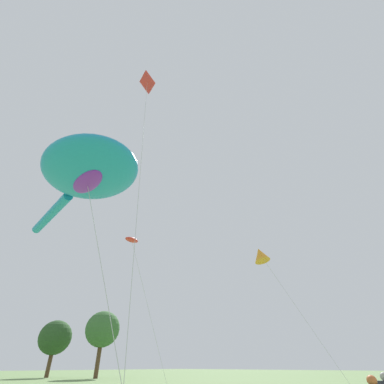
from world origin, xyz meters
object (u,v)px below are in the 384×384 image
(small_kite_delta_white, at_px, (147,90))
(small_kite_tiny_distant, at_px, (260,255))
(small_kite_diamond_red, at_px, (132,241))
(tree_broad_distant, at_px, (103,329))
(big_show_kite, at_px, (88,173))
(tree_shrub_far, at_px, (55,338))

(small_kite_delta_white, bearing_deg, small_kite_tiny_distant, 18.81)
(small_kite_delta_white, bearing_deg, small_kite_diamond_red, 67.50)
(small_kite_tiny_distant, xyz_separation_m, tree_broad_distant, (10.94, 37.53, -2.05))
(big_show_kite, bearing_deg, tree_broad_distant, 152.61)
(tree_shrub_far, relative_size, tree_broad_distant, 0.90)
(tree_shrub_far, xyz_separation_m, tree_broad_distant, (3.60, -9.45, 1.02))
(big_show_kite, xyz_separation_m, small_kite_diamond_red, (6.24, 3.96, -0.92))
(small_kite_tiny_distant, bearing_deg, tree_broad_distant, 72.44)
(small_kite_delta_white, height_order, tree_broad_distant, small_kite_delta_white)
(tree_shrub_far, bearing_deg, small_kite_delta_white, -113.31)
(big_show_kite, distance_m, small_kite_tiny_distant, 14.42)
(small_kite_diamond_red, bearing_deg, small_kite_delta_white, -132.84)
(small_kite_tiny_distant, xyz_separation_m, tree_shrub_far, (7.34, 46.98, -3.07))
(small_kite_tiny_distant, relative_size, tree_broad_distant, 0.98)
(big_show_kite, bearing_deg, tree_shrub_far, 162.34)
(small_kite_diamond_red, relative_size, tree_broad_distant, 0.97)
(tree_broad_distant, bearing_deg, small_kite_delta_white, -122.21)
(small_kite_tiny_distant, distance_m, tree_shrub_far, 47.65)
(tree_broad_distant, bearing_deg, small_kite_diamond_red, -121.02)
(big_show_kite, height_order, small_kite_diamond_red, big_show_kite)
(small_kite_delta_white, height_order, tree_shrub_far, small_kite_delta_white)
(small_kite_delta_white, xyz_separation_m, tree_broad_distant, (24.26, 38.51, -8.34))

